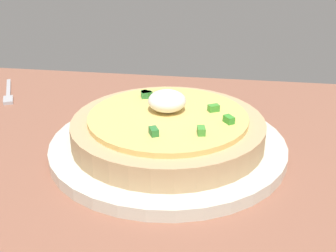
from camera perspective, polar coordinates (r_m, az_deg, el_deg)
The scene contains 4 objects.
dining_table at distance 49.06cm, azimuth 0.27°, elevation -9.38°, with size 128.81×71.18×3.42cm, color #925B47.
plate at distance 54.61cm, azimuth -0.00°, elevation -2.57°, with size 27.98×27.98×1.41cm, color silver.
pizza at distance 53.57cm, azimuth -0.00°, elevation -0.27°, with size 22.66×22.66×5.87cm.
fork at distance 76.30cm, azimuth -19.32°, elevation 3.86°, with size 5.51×10.09×0.50cm.
Camera 1 is at (-5.78, 40.03, 29.48)cm, focal length 48.78 mm.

